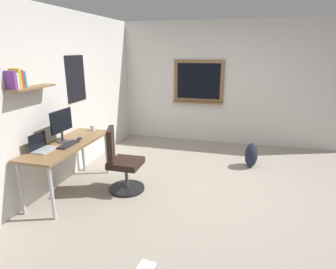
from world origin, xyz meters
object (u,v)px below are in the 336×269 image
Objects in this scene: keyboard at (69,145)px; backpack at (251,155)px; desk at (68,148)px; laptop at (42,146)px; monitor_primary at (61,123)px; coffee_mug at (93,128)px; computer_mouse at (80,138)px; office_chair at (122,164)px.

backpack is (1.71, -2.48, -0.53)m from keyboard.
laptop is (-0.35, 0.14, 0.13)m from desk.
monitor_primary is (0.04, 0.09, 0.35)m from desk.
coffee_mug is (0.67, -0.02, 0.12)m from desk.
coffee_mug reaches higher than computer_mouse.
office_chair is 3.06× the size of laptop.
office_chair is 0.91m from coffee_mug.
computer_mouse is (0.16, -0.16, -0.25)m from monitor_primary.
computer_mouse is (-0.01, 0.64, 0.35)m from office_chair.
laptop reaches higher than desk.
computer_mouse reaches higher than keyboard.
backpack is at bearing -60.05° from computer_mouse.
monitor_primary is 5.04× the size of coffee_mug.
backpack is (1.42, -1.84, -0.19)m from office_chair.
coffee_mug is at bearing 56.56° from office_chair.
desk is 4.99× the size of laptop.
keyboard is (-0.08, -0.07, 0.09)m from desk.
office_chair is 2.33m from backpack.
keyboard is (0.27, -0.21, -0.04)m from laptop.
desk is 4.18× the size of keyboard.
monitor_primary reaches higher than office_chair.
desk is at bearing 106.82° from office_chair.
monitor_primary is at bearing -7.10° from laptop.
backpack is at bearing -53.64° from laptop.
keyboard reaches higher than desk.
backpack is (1.98, -2.69, -0.58)m from laptop.
monitor_primary is (-0.18, 0.80, 0.60)m from office_chair.
office_chair reaches higher than coffee_mug.
laptop is 0.67× the size of monitor_primary.
keyboard is at bearing 180.00° from computer_mouse.
monitor_primary is at bearing 54.13° from keyboard.
desk is 0.69m from coffee_mug.
laptop is 2.98× the size of computer_mouse.
keyboard is 4.02× the size of coffee_mug.
computer_mouse reaches higher than backpack.
monitor_primary reaches higher than coffee_mug.
keyboard is 3.56× the size of computer_mouse.
desk is 0.14m from keyboard.
monitor_primary reaches higher than computer_mouse.
office_chair is at bearing -65.50° from keyboard.
laptop is (-0.56, 0.85, 0.39)m from office_chair.
desk is 3.34× the size of monitor_primary.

